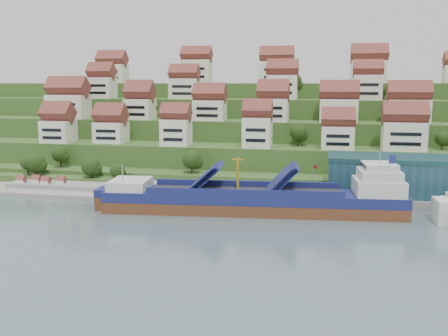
# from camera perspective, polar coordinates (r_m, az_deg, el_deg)

# --- Properties ---
(ground) EXTENTS (300.00, 300.00, 0.00)m
(ground) POSITION_cam_1_polar(r_m,az_deg,el_deg) (123.95, 1.45, -4.81)
(ground) COLOR slate
(ground) RESTS_ON ground
(quay) EXTENTS (180.00, 14.00, 2.20)m
(quay) POSITION_cam_1_polar(r_m,az_deg,el_deg) (136.41, 10.90, -3.17)
(quay) COLOR gray
(quay) RESTS_ON ground
(pebble_beach) EXTENTS (45.00, 20.00, 1.00)m
(pebble_beach) POSITION_cam_1_polar(r_m,az_deg,el_deg) (155.46, -19.25, -2.19)
(pebble_beach) COLOR gray
(pebble_beach) RESTS_ON ground
(hillside) EXTENTS (260.00, 128.00, 31.00)m
(hillside) POSITION_cam_1_polar(r_m,az_deg,el_deg) (223.61, 6.25, 4.38)
(hillside) COLOR #2D4C1E
(hillside) RESTS_ON ground
(hillside_village) EXTENTS (161.99, 63.23, 29.60)m
(hillside_village) POSITION_cam_1_polar(r_m,az_deg,el_deg) (180.58, 5.25, 7.60)
(hillside_village) COLOR white
(hillside_village) RESTS_ON ground
(hillside_trees) EXTENTS (135.61, 62.30, 31.65)m
(hillside_trees) POSITION_cam_1_polar(r_m,az_deg,el_deg) (167.00, -1.52, 4.61)
(hillside_trees) COLOR #254015
(hillside_trees) RESTS_ON ground
(warehouse) EXTENTS (60.00, 15.00, 10.00)m
(warehouse) POSITION_cam_1_polar(r_m,az_deg,el_deg) (140.52, 24.16, -0.93)
(warehouse) COLOR #204757
(warehouse) RESTS_ON quay
(flagpole) EXTENTS (1.28, 0.16, 8.00)m
(flagpole) POSITION_cam_1_polar(r_m,az_deg,el_deg) (130.38, 10.12, -1.14)
(flagpole) COLOR gray
(flagpole) RESTS_ON quay
(beach_huts) EXTENTS (14.40, 3.70, 2.20)m
(beach_huts) POSITION_cam_1_polar(r_m,az_deg,el_deg) (155.15, -20.15, -1.66)
(beach_huts) COLOR white
(beach_huts) RESTS_ON pebble_beach
(cargo_ship) EXTENTS (72.70, 18.23, 15.88)m
(cargo_ship) POSITION_cam_1_polar(r_m,az_deg,el_deg) (121.16, 4.26, -3.67)
(cargo_ship) COLOR brown
(cargo_ship) RESTS_ON ground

